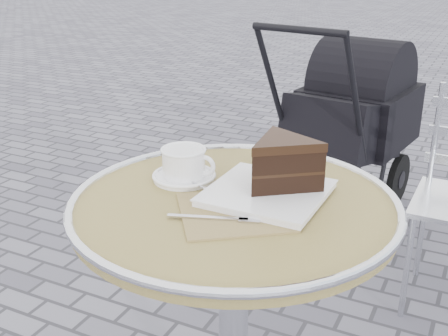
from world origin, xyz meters
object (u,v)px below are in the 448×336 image
at_px(cafe_table, 234,266).
at_px(cappuccino_set, 185,166).
at_px(cake_plate_set, 279,170).
at_px(baby_stroller, 349,126).

relative_size(cafe_table, cappuccino_set, 4.54).
xyz_separation_m(cappuccino_set, cake_plate_set, (0.23, 0.01, 0.03)).
height_order(cafe_table, baby_stroller, baby_stroller).
bearing_deg(cappuccino_set, cafe_table, -24.49).
xyz_separation_m(cafe_table, baby_stroller, (-0.13, 1.59, -0.13)).
distance_m(cappuccino_set, cake_plate_set, 0.23).
height_order(cappuccino_set, baby_stroller, baby_stroller).
xyz_separation_m(cafe_table, cake_plate_set, (0.07, 0.07, 0.22)).
bearing_deg(cake_plate_set, baby_stroller, 98.38).
bearing_deg(cake_plate_set, cafe_table, -137.21).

